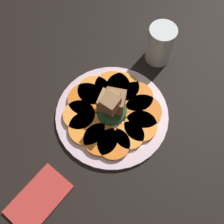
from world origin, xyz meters
The scene contains 18 objects.
table_slab centered at (0.00, 0.00, 1.00)cm, with size 120.00×120.00×2.00cm, color black.
plate centered at (0.00, 0.00, 2.52)cm, with size 28.31×28.31×1.05cm.
carrot_slice_0 centered at (6.08, 5.48, 3.62)cm, with size 7.86×7.86×1.04cm, color orange.
carrot_slice_1 centered at (2.02, 7.08, 3.62)cm, with size 7.05×7.05×1.04cm, color orange.
carrot_slice_2 centered at (-1.60, 7.65, 3.62)cm, with size 8.09×8.09×1.04cm, color orange.
carrot_slice_3 centered at (-5.18, 5.78, 3.62)cm, with size 9.25×9.25×1.04cm, color orange.
carrot_slice_4 centered at (-7.39, 1.95, 3.62)cm, with size 8.63×8.63×1.04cm, color orange.
carrot_slice_5 centered at (-7.44, -2.52, 3.62)cm, with size 8.61×8.61×1.04cm, color orange.
carrot_slice_6 centered at (-5.78, -4.64, 3.62)cm, with size 9.32×9.32×1.04cm, color orange.
carrot_slice_7 centered at (-1.93, -7.57, 3.62)cm, with size 8.47×8.47×1.04cm, color orange.
carrot_slice_8 centered at (1.29, -7.49, 3.62)cm, with size 9.28×9.28×1.04cm, color orange.
carrot_slice_9 centered at (5.67, -5.87, 3.62)cm, with size 7.95×7.95×1.04cm, color orange.
carrot_slice_10 centered at (7.11, -2.06, 3.62)cm, with size 8.85×8.85×1.04cm, color orange.
carrot_slice_11 centered at (7.15, 2.34, 3.62)cm, with size 8.18×8.18×1.04cm, color orange.
center_pile centered at (-0.12, -0.21, 7.36)cm, with size 8.15×7.35×10.00cm.
fork centered at (-0.68, -5.78, 3.30)cm, with size 18.52×5.13×0.40cm.
water_glass centered at (-22.14, -1.70, 7.51)cm, with size 7.12×7.12×11.01cm.
napkin centered at (26.10, 0.50, 2.40)cm, with size 13.91×8.34×0.80cm.
Camera 1 is at (23.00, 18.86, 66.55)cm, focal length 45.00 mm.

